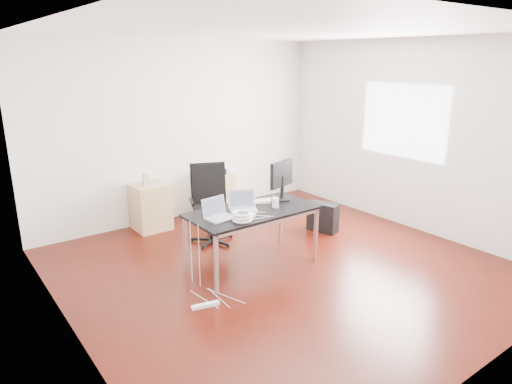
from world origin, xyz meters
TOP-DOWN VIEW (x-y plane):
  - room_shell at (0.04, 0.00)m, footprint 5.00×5.00m
  - desk at (-0.25, 0.28)m, footprint 1.60×0.80m
  - office_chair at (-0.25, 1.30)m, footprint 0.62×0.64m
  - filing_cabinet_left at (-0.74, 2.23)m, footprint 0.50×0.50m
  - filing_cabinet_right at (0.40, 2.23)m, footprint 0.50×0.50m
  - pc_tower at (1.29, 0.60)m, footprint 0.32×0.49m
  - wastebasket at (0.33, 2.13)m, footprint 0.26×0.26m
  - power_strip at (-1.26, -0.25)m, footprint 0.31×0.12m
  - laptop_left at (-0.75, 0.28)m, footprint 0.36×0.29m
  - laptop_right at (-0.35, 0.35)m, footprint 0.41×0.38m
  - monitor at (0.32, 0.42)m, footprint 0.45×0.26m
  - keyboard at (-0.02, 0.50)m, footprint 0.46×0.26m
  - cup_white at (0.03, 0.19)m, footprint 0.09×0.09m
  - cup_brown at (0.10, 0.30)m, footprint 0.08×0.08m
  - cable_coil at (-0.58, 0.03)m, footprint 0.24×0.24m
  - power_adapter at (-0.39, 0.10)m, footprint 0.08×0.08m
  - speaker at (-0.79, 2.20)m, footprint 0.10×0.09m
  - navy_garment at (0.38, 2.17)m, footprint 0.32×0.26m

SIDE VIEW (x-z plane):
  - power_strip at x=-1.26m, z-range 0.00..0.04m
  - wastebasket at x=0.33m, z-range 0.00..0.28m
  - pc_tower at x=1.29m, z-range 0.00..0.44m
  - filing_cabinet_left at x=-0.74m, z-range 0.00..0.70m
  - filing_cabinet_right at x=0.40m, z-range 0.00..0.70m
  - office_chair at x=-0.25m, z-range 0.06..1.15m
  - desk at x=-0.25m, z-range 0.31..1.04m
  - keyboard at x=-0.02m, z-range 0.73..0.75m
  - power_adapter at x=-0.39m, z-range 0.73..0.76m
  - navy_garment at x=0.38m, z-range 0.70..0.79m
  - cup_brown at x=0.10m, z-range 0.73..0.83m
  - cable_coil at x=-0.58m, z-range 0.73..0.84m
  - laptop_left at x=-0.75m, z-range 0.67..0.90m
  - laptop_right at x=-0.35m, z-range 0.67..0.90m
  - speaker at x=-0.79m, z-range 0.70..0.88m
  - cup_white at x=0.03m, z-range 0.73..0.85m
  - monitor at x=0.32m, z-range 0.76..1.27m
  - room_shell at x=0.04m, z-range -1.10..3.90m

